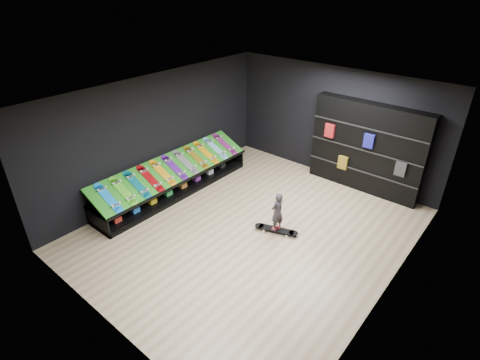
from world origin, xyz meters
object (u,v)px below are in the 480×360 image
Objects in this scene: back_shelving at (367,148)px; floor_skateboard at (276,230)px; display_rack at (174,183)px; child at (277,219)px.

floor_skateboard is (-0.59, -3.06, -1.11)m from back_shelving.
display_rack reaches higher than floor_skateboard.
back_shelving is 3.30m from floor_skateboard.
child is (-0.59, -3.06, -0.79)m from back_shelving.
floor_skateboard is 0.32m from child.
floor_skateboard is (3.04, 0.26, -0.20)m from display_rack.
display_rack is at bearing -137.52° from back_shelving.
back_shelving reaches higher than display_rack.
display_rack is at bearing 165.74° from floor_skateboard.
floor_skateboard is 1.79× the size of child.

